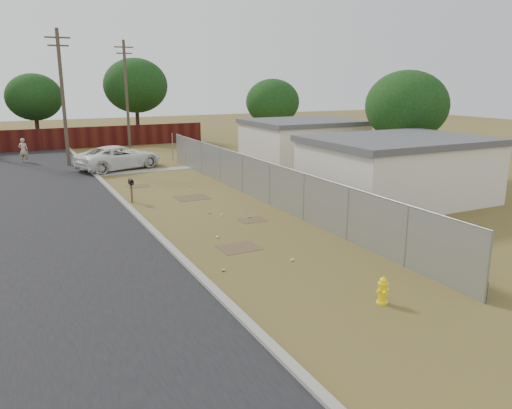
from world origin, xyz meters
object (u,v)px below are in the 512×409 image
fire_hydrant (383,291)px  pickup_truck (119,157)px  pedestrian (23,150)px  mailbox (131,184)px

fire_hydrant → pickup_truck: (-1.88, 23.81, 0.42)m
pickup_truck → pedestrian: 7.96m
fire_hydrant → pickup_truck: bearing=94.5°
pickup_truck → pedestrian: (-5.50, 5.76, 0.09)m
fire_hydrant → pedestrian: 30.48m
mailbox → pickup_truck: bearing=81.6°
mailbox → pedestrian: 15.95m
pickup_truck → mailbox: bearing=151.7°
fire_hydrant → mailbox: mailbox is taller
pickup_truck → fire_hydrant: bearing=164.6°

